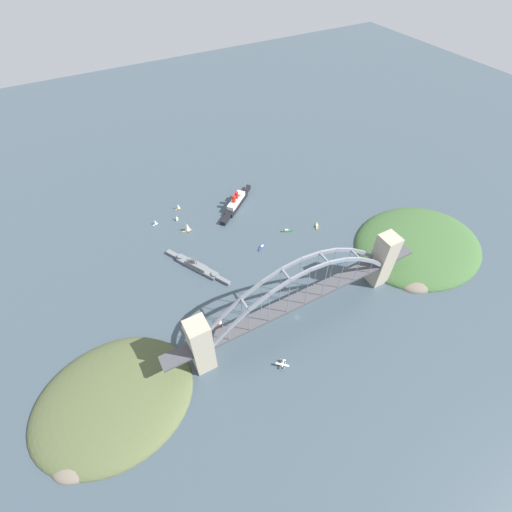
{
  "coord_description": "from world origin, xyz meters",
  "views": [
    {
      "loc": [
        -121.0,
        -139.87,
        280.54
      ],
      "look_at": [
        0.0,
        79.8,
        8.0
      ],
      "focal_mm": 24.93,
      "sensor_mm": 36.0,
      "label": 1
    }
  ],
  "objects_px": {
    "small_boat_1": "(219,321)",
    "small_boat_7": "(155,222)",
    "ocean_liner": "(236,202)",
    "seaplane_taxiing_near_bridge": "(283,364)",
    "small_boat_5": "(317,226)",
    "small_boat_2": "(178,207)",
    "small_boat_8": "(343,262)",
    "naval_cruiser": "(197,266)",
    "small_boat_3": "(177,218)",
    "small_boat_9": "(296,262)",
    "small_boat_6": "(187,227)",
    "small_boat_4": "(262,247)",
    "small_boat_0": "(287,231)",
    "harbor_arch_bridge": "(301,297)"
  },
  "relations": [
    {
      "from": "small_boat_8",
      "to": "small_boat_9",
      "type": "bearing_deg",
      "value": 151.92
    },
    {
      "from": "harbor_arch_bridge",
      "to": "small_boat_3",
      "type": "distance_m",
      "value": 191.09
    },
    {
      "from": "small_boat_4",
      "to": "harbor_arch_bridge",
      "type": "bearing_deg",
      "value": -99.2
    },
    {
      "from": "small_boat_0",
      "to": "small_boat_2",
      "type": "distance_m",
      "value": 136.15
    },
    {
      "from": "small_boat_7",
      "to": "harbor_arch_bridge",
      "type": "bearing_deg",
      "value": -68.13
    },
    {
      "from": "ocean_liner",
      "to": "small_boat_2",
      "type": "height_order",
      "value": "ocean_liner"
    },
    {
      "from": "ocean_liner",
      "to": "small_boat_1",
      "type": "bearing_deg",
      "value": -121.98
    },
    {
      "from": "small_boat_4",
      "to": "small_boat_5",
      "type": "relative_size",
      "value": 1.13
    },
    {
      "from": "harbor_arch_bridge",
      "to": "small_boat_5",
      "type": "xyz_separation_m",
      "value": [
        87.85,
        92.68,
        -30.44
      ]
    },
    {
      "from": "small_boat_1",
      "to": "small_boat_8",
      "type": "distance_m",
      "value": 145.8
    },
    {
      "from": "small_boat_9",
      "to": "naval_cruiser",
      "type": "bearing_deg",
      "value": 155.07
    },
    {
      "from": "naval_cruiser",
      "to": "small_boat_2",
      "type": "distance_m",
      "value": 100.69
    },
    {
      "from": "small_boat_8",
      "to": "small_boat_9",
      "type": "distance_m",
      "value": 49.52
    },
    {
      "from": "harbor_arch_bridge",
      "to": "small_boat_0",
      "type": "relative_size",
      "value": 20.04
    },
    {
      "from": "small_boat_0",
      "to": "small_boat_8",
      "type": "distance_m",
      "value": 73.84
    },
    {
      "from": "small_boat_7",
      "to": "small_boat_9",
      "type": "xyz_separation_m",
      "value": [
        110.92,
        -129.42,
        -2.8
      ]
    },
    {
      "from": "seaplane_taxiing_near_bridge",
      "to": "small_boat_5",
      "type": "xyz_separation_m",
      "value": [
        125.08,
        126.31,
        -1.45
      ]
    },
    {
      "from": "small_boat_1",
      "to": "small_boat_7",
      "type": "height_order",
      "value": "small_boat_1"
    },
    {
      "from": "ocean_liner",
      "to": "small_boat_8",
      "type": "xyz_separation_m",
      "value": [
        56.69,
        -137.67,
        -4.53
      ]
    },
    {
      "from": "small_boat_0",
      "to": "small_boat_7",
      "type": "height_order",
      "value": "small_boat_7"
    },
    {
      "from": "small_boat_2",
      "to": "seaplane_taxiing_near_bridge",
      "type": "bearing_deg",
      "value": -88.89
    },
    {
      "from": "harbor_arch_bridge",
      "to": "small_boat_8",
      "type": "bearing_deg",
      "value": 23.18
    },
    {
      "from": "ocean_liner",
      "to": "small_boat_7",
      "type": "bearing_deg",
      "value": 171.25
    },
    {
      "from": "ocean_liner",
      "to": "seaplane_taxiing_near_bridge",
      "type": "relative_size",
      "value": 6.52
    },
    {
      "from": "small_boat_4",
      "to": "small_boat_0",
      "type": "bearing_deg",
      "value": 12.97
    },
    {
      "from": "small_boat_9",
      "to": "small_boat_2",
      "type": "bearing_deg",
      "value": 118.49
    },
    {
      "from": "ocean_liner",
      "to": "small_boat_0",
      "type": "height_order",
      "value": "ocean_liner"
    },
    {
      "from": "small_boat_5",
      "to": "seaplane_taxiing_near_bridge",
      "type": "bearing_deg",
      "value": -134.72
    },
    {
      "from": "small_boat_3",
      "to": "small_boat_8",
      "type": "xyz_separation_m",
      "value": [
        130.07,
        -148.08,
        -2.58
      ]
    },
    {
      "from": "naval_cruiser",
      "to": "small_boat_2",
      "type": "height_order",
      "value": "naval_cruiser"
    },
    {
      "from": "harbor_arch_bridge",
      "to": "naval_cruiser",
      "type": "bearing_deg",
      "value": 119.96
    },
    {
      "from": "small_boat_2",
      "to": "small_boat_3",
      "type": "xyz_separation_m",
      "value": [
        -8.69,
        -18.35,
        -0.55
      ]
    },
    {
      "from": "small_boat_4",
      "to": "small_boat_5",
      "type": "height_order",
      "value": "small_boat_5"
    },
    {
      "from": "small_boat_5",
      "to": "small_boat_9",
      "type": "bearing_deg",
      "value": -145.81
    },
    {
      "from": "small_boat_7",
      "to": "small_boat_9",
      "type": "bearing_deg",
      "value": -49.4
    },
    {
      "from": "naval_cruiser",
      "to": "small_boat_7",
      "type": "bearing_deg",
      "value": 101.0
    },
    {
      "from": "ocean_liner",
      "to": "small_boat_4",
      "type": "bearing_deg",
      "value": -95.64
    },
    {
      "from": "seaplane_taxiing_near_bridge",
      "to": "small_boat_0",
      "type": "bearing_deg",
      "value": 56.49
    },
    {
      "from": "naval_cruiser",
      "to": "small_boat_6",
      "type": "height_order",
      "value": "naval_cruiser"
    },
    {
      "from": "ocean_liner",
      "to": "seaplane_taxiing_near_bridge",
      "type": "bearing_deg",
      "value": -106.32
    },
    {
      "from": "small_boat_9",
      "to": "small_boat_6",
      "type": "bearing_deg",
      "value": 128.97
    },
    {
      "from": "ocean_liner",
      "to": "small_boat_5",
      "type": "xyz_separation_m",
      "value": [
        64.93,
        -79.08,
        -4.4
      ]
    },
    {
      "from": "small_boat_9",
      "to": "small_boat_5",
      "type": "bearing_deg",
      "value": 34.19
    },
    {
      "from": "small_boat_9",
      "to": "small_boat_0",
      "type": "bearing_deg",
      "value": 69.19
    },
    {
      "from": "small_boat_2",
      "to": "small_boat_8",
      "type": "height_order",
      "value": "small_boat_2"
    },
    {
      "from": "small_boat_8",
      "to": "naval_cruiser",
      "type": "bearing_deg",
      "value": 154.06
    },
    {
      "from": "ocean_liner",
      "to": "small_boat_3",
      "type": "relative_size",
      "value": 9.12
    },
    {
      "from": "small_boat_5",
      "to": "small_boat_3",
      "type": "bearing_deg",
      "value": 147.09
    },
    {
      "from": "small_boat_3",
      "to": "small_boat_6",
      "type": "xyz_separation_m",
      "value": [
        4.46,
        -23.49,
        2.42
      ]
    },
    {
      "from": "small_boat_6",
      "to": "small_boat_8",
      "type": "relative_size",
      "value": 1.08
    }
  ]
}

